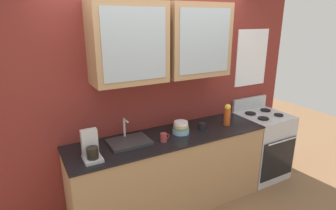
{
  "coord_description": "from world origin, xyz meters",
  "views": [
    {
      "loc": [
        -1.43,
        -2.56,
        2.23
      ],
      "look_at": [
        -0.03,
        0.0,
        1.31
      ],
      "focal_mm": 29.7,
      "sensor_mm": 36.0,
      "label": 1
    }
  ],
  "objects_px": {
    "cup_near_sink": "(164,137)",
    "cup_near_bowls": "(202,126)",
    "vase": "(227,115)",
    "sink_faucet": "(129,141)",
    "bowl_stack": "(181,128)",
    "coffee_maker": "(91,149)",
    "stove_range": "(261,145)"
  },
  "relations": [
    {
      "from": "cup_near_sink",
      "to": "cup_near_bowls",
      "type": "bearing_deg",
      "value": 8.54
    },
    {
      "from": "stove_range",
      "to": "bowl_stack",
      "type": "distance_m",
      "value": 1.46
    },
    {
      "from": "sink_faucet",
      "to": "cup_near_sink",
      "type": "distance_m",
      "value": 0.38
    },
    {
      "from": "vase",
      "to": "cup_near_bowls",
      "type": "xyz_separation_m",
      "value": [
        -0.36,
        0.03,
        -0.1
      ]
    },
    {
      "from": "bowl_stack",
      "to": "vase",
      "type": "distance_m",
      "value": 0.65
    },
    {
      "from": "stove_range",
      "to": "cup_near_sink",
      "type": "relative_size",
      "value": 10.13
    },
    {
      "from": "cup_near_sink",
      "to": "cup_near_bowls",
      "type": "height_order",
      "value": "cup_near_sink"
    },
    {
      "from": "stove_range",
      "to": "cup_near_sink",
      "type": "bearing_deg",
      "value": -176.68
    },
    {
      "from": "sink_faucet",
      "to": "cup_near_sink",
      "type": "relative_size",
      "value": 4.02
    },
    {
      "from": "coffee_maker",
      "to": "cup_near_sink",
      "type": "bearing_deg",
      "value": 0.98
    },
    {
      "from": "stove_range",
      "to": "coffee_maker",
      "type": "bearing_deg",
      "value": -177.44
    },
    {
      "from": "bowl_stack",
      "to": "vase",
      "type": "bearing_deg",
      "value": -4.69
    },
    {
      "from": "cup_near_sink",
      "to": "cup_near_bowls",
      "type": "relative_size",
      "value": 0.91
    },
    {
      "from": "cup_near_sink",
      "to": "bowl_stack",
      "type": "bearing_deg",
      "value": 20.97
    },
    {
      "from": "stove_range",
      "to": "vase",
      "type": "relative_size",
      "value": 4.05
    },
    {
      "from": "cup_near_bowls",
      "to": "sink_faucet",
      "type": "bearing_deg",
      "value": 176.25
    },
    {
      "from": "vase",
      "to": "cup_near_bowls",
      "type": "relative_size",
      "value": 2.28
    },
    {
      "from": "cup_near_bowls",
      "to": "stove_range",
      "type": "bearing_deg",
      "value": 0.52
    },
    {
      "from": "vase",
      "to": "coffee_maker",
      "type": "xyz_separation_m",
      "value": [
        -1.72,
        -0.07,
        -0.03
      ]
    },
    {
      "from": "stove_range",
      "to": "cup_near_bowls",
      "type": "xyz_separation_m",
      "value": [
        -1.07,
        -0.01,
        0.5
      ]
    },
    {
      "from": "cup_near_sink",
      "to": "coffee_maker",
      "type": "xyz_separation_m",
      "value": [
        -0.79,
        -0.01,
        0.06
      ]
    },
    {
      "from": "stove_range",
      "to": "cup_near_sink",
      "type": "xyz_separation_m",
      "value": [
        -1.64,
        -0.1,
        0.51
      ]
    },
    {
      "from": "sink_faucet",
      "to": "cup_near_sink",
      "type": "xyz_separation_m",
      "value": [
        0.35,
        -0.15,
        0.03
      ]
    },
    {
      "from": "sink_faucet",
      "to": "bowl_stack",
      "type": "relative_size",
      "value": 2.26
    },
    {
      "from": "sink_faucet",
      "to": "bowl_stack",
      "type": "distance_m",
      "value": 0.63
    },
    {
      "from": "stove_range",
      "to": "cup_near_sink",
      "type": "height_order",
      "value": "stove_range"
    },
    {
      "from": "sink_faucet",
      "to": "vase",
      "type": "distance_m",
      "value": 1.29
    },
    {
      "from": "vase",
      "to": "cup_near_sink",
      "type": "relative_size",
      "value": 2.5
    },
    {
      "from": "sink_faucet",
      "to": "cup_near_bowls",
      "type": "bearing_deg",
      "value": -3.75
    },
    {
      "from": "stove_range",
      "to": "vase",
      "type": "xyz_separation_m",
      "value": [
        -0.71,
        -0.04,
        0.59
      ]
    },
    {
      "from": "cup_near_bowls",
      "to": "bowl_stack",
      "type": "bearing_deg",
      "value": 175.55
    },
    {
      "from": "vase",
      "to": "cup_near_sink",
      "type": "distance_m",
      "value": 0.94
    }
  ]
}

